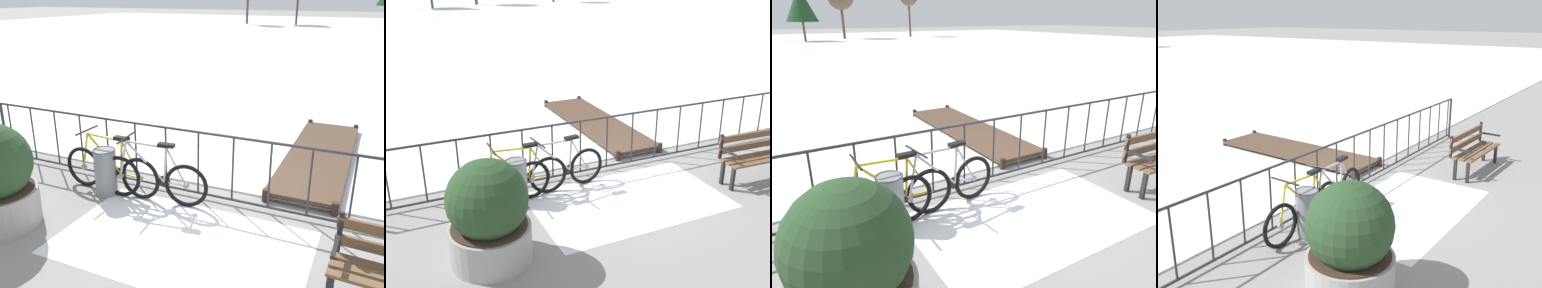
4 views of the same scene
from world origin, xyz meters
TOP-DOWN VIEW (x-y plane):
  - ground_plane at (0.00, 0.00)m, footprint 160.00×160.00m
  - snow_patch at (-0.23, -1.20)m, footprint 3.10×1.90m
  - railing_fence at (0.00, 0.00)m, footprint 9.06×0.06m
  - bicycle_near_railing at (-1.10, -0.39)m, footprint 1.71×0.52m
  - bicycle_second at (-1.84, -0.39)m, footprint 1.71×0.52m
  - park_bench at (2.33, -1.43)m, footprint 1.62×0.55m
  - planter_with_shrub at (-2.67, -1.80)m, footprint 1.07×1.07m
  - trash_bin at (-1.89, -0.47)m, footprint 0.35×0.35m
  - wooden_dock at (0.92, 2.27)m, footprint 1.10×4.05m

SIDE VIEW (x-z plane):
  - ground_plane at x=0.00m, z-range 0.00..0.00m
  - snow_patch at x=-0.23m, z-range 0.00..0.01m
  - wooden_dock at x=0.92m, z-range 0.02..0.22m
  - bicycle_near_railing at x=-1.10m, z-range -0.12..0.86m
  - bicycle_second at x=-1.84m, z-range -0.12..0.86m
  - trash_bin at x=-1.89m, z-range 0.01..0.74m
  - park_bench at x=2.33m, z-range 0.07..0.96m
  - railing_fence at x=0.00m, z-range 0.02..1.09m
  - planter_with_shrub at x=-2.67m, z-range -0.03..1.37m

